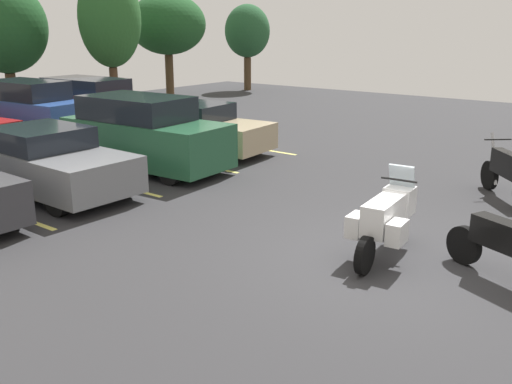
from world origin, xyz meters
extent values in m
cube|color=#2D2D30|center=(0.00, 0.00, -0.05)|extent=(44.00, 44.00, 0.10)
cylinder|color=black|center=(0.96, 0.13, 0.30)|extent=(0.61, 0.18, 0.61)
cylinder|color=black|center=(-0.63, -0.02, 0.30)|extent=(0.61, 0.18, 0.61)
cube|color=white|center=(0.17, 0.05, 0.74)|extent=(1.23, 0.50, 0.52)
cylinder|color=#B2B2B7|center=(0.84, 0.12, 0.70)|extent=(0.49, 0.12, 1.08)
cylinder|color=black|center=(0.76, 0.11, 1.18)|extent=(0.09, 0.62, 0.04)
cube|color=white|center=(0.86, 0.12, 0.80)|extent=(0.48, 0.51, 0.47)
cube|color=#B2C1CC|center=(0.91, 0.12, 1.22)|extent=(0.20, 0.45, 0.39)
cube|color=white|center=(-0.22, 0.35, 0.60)|extent=(0.46, 0.28, 0.36)
cube|color=white|center=(-0.16, -0.31, 0.60)|extent=(0.46, 0.28, 0.36)
cylinder|color=black|center=(0.70, -1.09, 0.31)|extent=(0.36, 0.62, 0.63)
cube|color=black|center=(0.39, -1.80, 0.71)|extent=(0.74, 1.18, 0.43)
cylinder|color=black|center=(5.42, -0.12, 0.34)|extent=(0.59, 0.53, 0.68)
cube|color=black|center=(4.84, -0.63, 0.78)|extent=(1.04, 0.94, 0.53)
cylinder|color=#B2B2B7|center=(5.33, -0.20, 0.76)|extent=(0.44, 0.39, 1.14)
cylinder|color=black|center=(5.27, -0.25, 1.22)|extent=(0.43, 0.49, 0.04)
cube|color=#EAE066|center=(0.30, 7.97, 0.00)|extent=(0.12, 4.97, 0.01)
cube|color=#EAE066|center=(3.02, 7.97, 0.00)|extent=(0.12, 4.97, 0.01)
cube|color=#EAE066|center=(5.73, 7.97, 0.00)|extent=(0.12, 4.97, 0.01)
cylinder|color=black|center=(-2.86, 6.24, 0.32)|extent=(0.23, 0.65, 0.64)
cube|color=slate|center=(-1.03, 7.69, 0.63)|extent=(1.97, 4.52, 0.80)
cube|color=black|center=(-1.02, 7.96, 1.26)|extent=(1.78, 1.98, 0.48)
cylinder|color=black|center=(-0.22, 6.15, 0.35)|extent=(0.23, 0.70, 0.70)
cylinder|color=black|center=(-1.87, 6.17, 0.35)|extent=(0.23, 0.70, 0.70)
cylinder|color=black|center=(-0.18, 9.20, 0.35)|extent=(0.23, 0.70, 0.70)
cube|color=#235638|center=(1.87, 7.65, 0.76)|extent=(2.12, 4.69, 1.11)
cube|color=black|center=(1.85, 7.96, 1.62)|extent=(1.87, 2.91, 0.61)
cylinder|color=black|center=(2.76, 6.14, 0.31)|extent=(0.25, 0.63, 0.62)
cylinder|color=black|center=(1.15, 6.05, 0.31)|extent=(0.25, 0.63, 0.62)
cylinder|color=black|center=(2.59, 9.26, 0.31)|extent=(0.25, 0.63, 0.62)
cylinder|color=black|center=(0.98, 9.17, 0.31)|extent=(0.25, 0.63, 0.62)
cube|color=tan|center=(4.29, 8.23, 0.60)|extent=(2.20, 4.94, 0.76)
cube|color=black|center=(4.28, 8.35, 1.22)|extent=(1.85, 2.32, 0.49)
cylinder|color=black|center=(5.20, 6.66, 0.33)|extent=(0.27, 0.68, 0.67)
cylinder|color=black|center=(3.63, 6.54, 0.33)|extent=(0.27, 0.68, 0.67)
cylinder|color=black|center=(4.95, 9.92, 0.33)|extent=(0.27, 0.68, 0.67)
cylinder|color=black|center=(3.38, 9.80, 0.33)|extent=(0.27, 0.68, 0.67)
cylinder|color=black|center=(0.94, 13.00, 0.34)|extent=(0.28, 0.69, 0.67)
cube|color=#2D519E|center=(2.69, 14.42, 0.73)|extent=(2.13, 4.51, 1.05)
cube|color=black|center=(2.68, 14.55, 1.57)|extent=(1.86, 2.93, 0.63)
cylinder|color=black|center=(3.57, 13.00, 0.32)|extent=(0.27, 0.66, 0.64)
cylinder|color=black|center=(2.07, 12.87, 0.32)|extent=(0.27, 0.66, 0.64)
cylinder|color=black|center=(3.31, 15.96, 0.32)|extent=(0.27, 0.66, 0.64)
cube|color=maroon|center=(5.41, 14.78, 0.70)|extent=(2.12, 4.75, 0.99)
cube|color=black|center=(5.40, 14.94, 1.48)|extent=(1.90, 3.32, 0.57)
cylinder|color=black|center=(6.30, 13.23, 0.31)|extent=(0.25, 0.63, 0.62)
cylinder|color=black|center=(4.66, 13.15, 0.31)|extent=(0.25, 0.63, 0.62)
cylinder|color=black|center=(6.16, 16.40, 0.31)|extent=(0.25, 0.63, 0.62)
cylinder|color=black|center=(4.51, 16.32, 0.31)|extent=(0.25, 0.63, 0.62)
cylinder|color=#4C3823|center=(13.25, 18.50, 1.10)|extent=(0.42, 0.42, 2.21)
ellipsoid|color=#1E4C23|center=(13.25, 18.50, 3.74)|extent=(3.92, 3.92, 3.06)
cylinder|color=#4C3823|center=(5.32, 20.12, 0.84)|extent=(0.43, 0.43, 1.69)
ellipsoid|color=#1E4C23|center=(5.32, 20.12, 3.61)|extent=(3.54, 3.54, 3.84)
cylinder|color=#4C3823|center=(18.63, 17.55, 0.94)|extent=(0.42, 0.42, 1.88)
ellipsoid|color=#23512D|center=(18.63, 17.55, 3.37)|extent=(2.60, 2.60, 2.97)
cylinder|color=#4C3823|center=(8.15, 16.68, 0.96)|extent=(0.36, 0.36, 1.93)
ellipsoid|color=#285B28|center=(8.15, 16.68, 3.98)|extent=(2.64, 2.64, 4.11)
camera|label=1|loc=(-8.10, -3.66, 3.71)|focal=40.09mm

